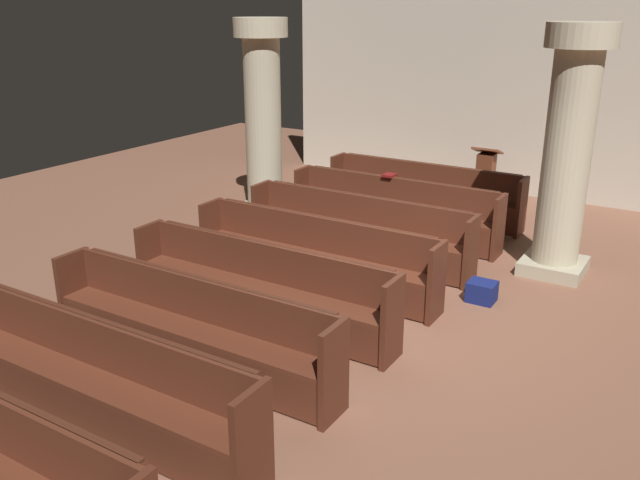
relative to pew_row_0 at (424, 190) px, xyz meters
The scene contains 14 objects.
ground_plane 3.88m from the pew_row_0, 73.08° to the right, with size 19.20×19.20×0.00m, color brown.
back_wall 3.18m from the pew_row_0, 64.94° to the left, with size 10.00×0.16×4.50m, color beige.
pew_row_0 is the anchor object (origin of this frame).
pew_row_1 1.15m from the pew_row_0, 90.00° to the right, with size 3.34×0.46×0.91m.
pew_row_2 2.29m from the pew_row_0, 90.00° to the right, with size 3.34×0.47×0.91m.
pew_row_3 3.44m from the pew_row_0, 90.00° to the right, with size 3.34×0.46×0.91m.
pew_row_4 4.59m from the pew_row_0, 90.00° to the right, with size 3.34×0.46×0.91m.
pew_row_5 5.74m from the pew_row_0, 90.00° to the right, with size 3.34×0.47×0.91m.
pew_row_6 6.88m from the pew_row_0, 90.00° to the right, with size 3.34×0.46×0.91m.
pillar_aisle_side 3.02m from the pew_row_0, 27.90° to the right, with size 0.86×0.86×3.22m.
pillar_far_side 2.93m from the pew_row_0, 153.93° to the right, with size 0.86×0.86×3.22m.
lectern 1.37m from the pew_row_0, 61.79° to the left, with size 0.48×0.45×1.08m.
hymn_book 1.07m from the pew_row_0, 100.92° to the right, with size 0.16×0.21×0.04m, color maroon.
kneeler_box_navy 3.35m from the pew_row_0, 54.44° to the right, with size 0.33×0.29×0.25m, color navy.
Camera 1 is at (3.01, -6.37, 3.43)m, focal length 37.42 mm.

